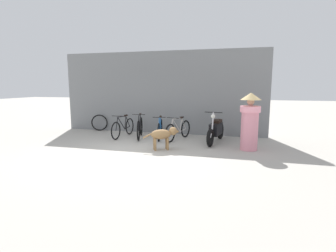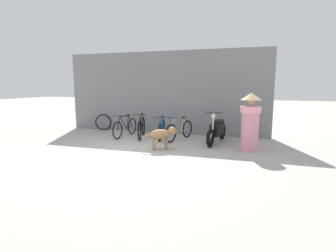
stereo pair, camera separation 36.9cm
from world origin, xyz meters
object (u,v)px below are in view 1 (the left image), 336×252
Objects in this scene: bicycle_0 at (123,128)px; spare_tire_left at (99,123)px; stray_dog at (164,134)px; bicycle_3 at (178,130)px; bicycle_2 at (160,129)px; bicycle_1 at (140,128)px; motorcycle at (216,130)px; person_in_robes at (250,120)px.

spare_tire_left is (-1.56, 1.00, -0.00)m from bicycle_0.
stray_dog is at bearing -35.16° from spare_tire_left.
bicycle_3 is at bearing 94.02° from bicycle_0.
bicycle_1 is at bearing -95.87° from bicycle_2.
motorcycle reaches higher than spare_tire_left.
motorcycle is (3.47, -0.10, 0.07)m from bicycle_0.
bicycle_1 is 2.04m from stray_dog.
spare_tire_left is (-3.00, 0.93, 0.00)m from bicycle_2.
stray_dog is 4.40m from spare_tire_left.
bicycle_3 is 2.61m from person_in_robes.
motorcycle reaches higher than bicycle_0.
bicycle_1 reaches higher than stray_dog.
bicycle_2 reaches higher than stray_dog.
person_in_robes is (1.06, -0.76, 0.48)m from motorcycle.
bicycle_3 is 1.34m from motorcycle.
spare_tire_left is (-6.08, 1.86, -0.55)m from person_in_robes.
stray_dog is at bearing -35.40° from motorcycle.
motorcycle is at bearing 72.47° from bicycle_1.
motorcycle is 2.80× the size of spare_tire_left.
person_in_robes is at bearing 61.84° from bicycle_1.
bicycle_2 is 2.04m from motorcycle.
bicycle_1 is at bearing 102.71° from stray_dog.
motorcycle is at bearing 16.10° from stray_dog.
bicycle_2 is (0.76, 0.08, -0.03)m from bicycle_1.
bicycle_1 is at bearing -82.28° from motorcycle.
stray_dog is 0.58× the size of person_in_robes.
motorcycle is 2.03m from stray_dog.
spare_tire_left is (-5.03, 1.10, -0.07)m from motorcycle.
bicycle_2 is 1.70× the size of stray_dog.
motorcycle is at bearing -12.33° from spare_tire_left.
bicycle_2 is at bearing 96.13° from bicycle_0.
motorcycle is 1.13× the size of person_in_robes.
bicycle_0 is 1.04× the size of bicycle_3.
spare_tire_left is at bearing -87.39° from bicycle_3.
stray_dog is at bearing 9.18° from person_in_robes.
bicycle_0 is at bearing -106.53° from bicycle_1.
bicycle_0 is 2.55m from stray_dog.
bicycle_1 is at bearing -24.21° from spare_tire_left.
motorcycle is (2.03, -0.17, 0.07)m from bicycle_2.
bicycle_0 reaches higher than spare_tire_left.
person_in_robes is (3.08, -0.93, 0.56)m from bicycle_2.
bicycle_2 is 2.45× the size of spare_tire_left.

